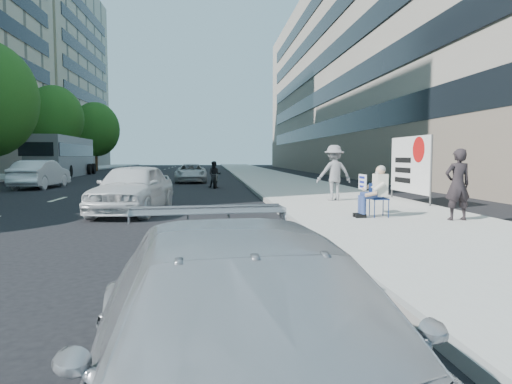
{
  "coord_description": "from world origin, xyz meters",
  "views": [
    {
      "loc": [
        -0.54,
        -10.39,
        1.68
      ],
      "look_at": [
        0.56,
        0.68,
        0.81
      ],
      "focal_mm": 32.0,
      "sensor_mm": 36.0,
      "label": 1
    }
  ],
  "objects": [
    {
      "name": "motorcycle",
      "position": [
        -0.33,
        14.07,
        0.64
      ],
      "size": [
        0.74,
        2.05,
        1.42
      ],
      "rotation": [
        0.0,
        0.0,
        -0.1
      ],
      "color": "black",
      "rests_on": "ground"
    },
    {
      "name": "protest_banner",
      "position": [
        6.18,
        4.51,
        1.4
      ],
      "size": [
        0.08,
        3.06,
        2.2
      ],
      "color": "#4C4C4C",
      "rests_on": "near_sidewalk"
    },
    {
      "name": "tree_far_d",
      "position": [
        -13.7,
        30.0,
        4.89
      ],
      "size": [
        4.8,
        4.8,
        7.65
      ],
      "color": "#382616",
      "rests_on": "ground"
    },
    {
      "name": "tree_far_e",
      "position": [
        -13.7,
        44.0,
        4.78
      ],
      "size": [
        5.4,
        5.4,
        7.89
      ],
      "color": "#382616",
      "rests_on": "ground"
    },
    {
      "name": "pedestrian_woman",
      "position": [
        5.34,
        -0.04,
        1.01
      ],
      "size": [
        0.63,
        0.41,
        1.72
      ],
      "primitive_type": "imported",
      "rotation": [
        0.0,
        0.0,
        3.14
      ],
      "color": "black",
      "rests_on": "near_sidewalk"
    },
    {
      "name": "white_sedan_near",
      "position": [
        -2.85,
        3.39,
        0.74
      ],
      "size": [
        2.3,
        4.53,
        1.48
      ],
      "primitive_type": "imported",
      "rotation": [
        0.0,
        0.0,
        -0.13
      ],
      "color": "silver",
      "rests_on": "ground"
    },
    {
      "name": "seated_protester",
      "position": [
        3.56,
        0.7,
        0.87
      ],
      "size": [
        0.83,
        1.12,
        1.31
      ],
      "color": "navy",
      "rests_on": "near_sidewalk"
    },
    {
      "name": "far_bldg_north",
      "position": [
        -30.0,
        62.0,
        14.0
      ],
      "size": [
        22.0,
        28.0,
        28.0
      ],
      "primitive_type": "cube",
      "color": "#BEB28E",
      "rests_on": "ground"
    },
    {
      "name": "near_sidewalk",
      "position": [
        4.0,
        20.0,
        0.07
      ],
      "size": [
        5.0,
        120.0,
        0.15
      ],
      "primitive_type": "cube",
      "color": "#A7A49C",
      "rests_on": "ground"
    },
    {
      "name": "white_sedan_far",
      "position": [
        -1.82,
        19.37,
        0.6
      ],
      "size": [
        2.09,
        4.34,
        1.19
      ],
      "primitive_type": "imported",
      "rotation": [
        0.0,
        0.0,
        0.03
      ],
      "color": "#BDBDBD",
      "rests_on": "ground"
    },
    {
      "name": "white_sedan_mid",
      "position": [
        -9.52,
        14.76,
        0.74
      ],
      "size": [
        1.8,
        4.55,
        1.47
      ],
      "primitive_type": "imported",
      "rotation": [
        0.0,
        0.0,
        3.09
      ],
      "color": "white",
      "rests_on": "ground"
    },
    {
      "name": "ground",
      "position": [
        0.0,
        0.0,
        0.0
      ],
      "size": [
        160.0,
        160.0,
        0.0
      ],
      "primitive_type": "plane",
      "color": "black",
      "rests_on": "ground"
    },
    {
      "name": "bus",
      "position": [
        -13.0,
        29.76,
        1.64
      ],
      "size": [
        3.12,
        12.15,
        3.3
      ],
      "rotation": [
        0.0,
        0.0,
        0.05
      ],
      "color": "slate",
      "rests_on": "ground"
    },
    {
      "name": "jogger",
      "position": [
        3.72,
        5.09,
        1.11
      ],
      "size": [
        1.32,
        0.86,
        1.92
      ],
      "primitive_type": "imported",
      "rotation": [
        0.0,
        0.0,
        3.26
      ],
      "color": "gray",
      "rests_on": "near_sidewalk"
    },
    {
      "name": "parked_sedan",
      "position": [
        -0.36,
        -8.03,
        0.63
      ],
      "size": [
        2.2,
        4.47,
        1.25
      ],
      "primitive_type": "imported",
      "rotation": [
        0.0,
        0.0,
        0.11
      ],
      "color": "#ADB0B5",
      "rests_on": "ground"
    },
    {
      "name": "near_building",
      "position": [
        17.0,
        32.0,
        10.0
      ],
      "size": [
        14.0,
        70.0,
        20.0
      ],
      "primitive_type": "cube",
      "color": "gray",
      "rests_on": "ground"
    }
  ]
}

